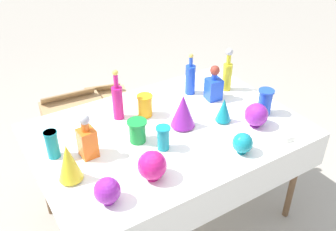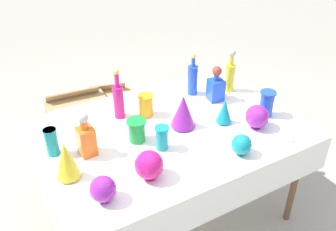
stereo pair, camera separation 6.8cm
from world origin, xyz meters
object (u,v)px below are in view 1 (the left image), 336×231
(slender_vase_0, at_px, (52,143))
(fluted_vase_0, at_px, (224,110))
(slender_vase_1, at_px, (265,101))
(fluted_vase_2, at_px, (69,162))
(round_bowl_1, at_px, (107,191))
(slender_vase_3, at_px, (137,130))
(tall_bottle_1, at_px, (227,73))
(square_decanter_1, at_px, (214,86))
(tall_bottle_0, at_px, (190,79))
(round_bowl_2, at_px, (152,165))
(cardboard_box_behind_left, at_px, (76,123))
(slender_vase_2, at_px, (145,105))
(round_bowl_3, at_px, (243,143))
(fluted_vase_1, at_px, (183,111))
(square_decanter_0, at_px, (87,139))
(tall_bottle_2, at_px, (118,100))
(cardboard_box_behind_right, at_px, (110,112))
(round_bowl_0, at_px, (256,115))
(slender_vase_4, at_px, (163,137))

(slender_vase_0, relative_size, fluted_vase_0, 1.01)
(slender_vase_1, relative_size, fluted_vase_2, 0.79)
(round_bowl_1, bearing_deg, slender_vase_3, 45.71)
(tall_bottle_1, distance_m, square_decanter_1, 0.18)
(tall_bottle_0, bearing_deg, round_bowl_1, -144.43)
(tall_bottle_1, relative_size, slender_vase_0, 1.94)
(fluted_vase_2, xyz_separation_m, round_bowl_2, (0.37, -0.21, -0.03))
(tall_bottle_1, distance_m, fluted_vase_0, 0.44)
(fluted_vase_2, bearing_deg, cardboard_box_behind_left, 72.02)
(square_decanter_1, xyz_separation_m, slender_vase_2, (-0.51, 0.06, -0.02))
(tall_bottle_0, height_order, fluted_vase_0, tall_bottle_0)
(slender_vase_1, height_order, fluted_vase_0, slender_vase_1)
(slender_vase_3, relative_size, round_bowl_3, 1.11)
(square_decanter_1, distance_m, slender_vase_0, 1.16)
(tall_bottle_0, bearing_deg, fluted_vase_1, -130.65)
(square_decanter_1, xyz_separation_m, slender_vase_1, (0.17, -0.33, -0.01))
(tall_bottle_1, bearing_deg, fluted_vase_0, -131.91)
(slender_vase_1, relative_size, round_bowl_3, 1.40)
(tall_bottle_1, relative_size, fluted_vase_1, 1.47)
(square_decanter_0, relative_size, slender_vase_0, 1.64)
(round_bowl_1, distance_m, round_bowl_2, 0.27)
(square_decanter_1, bearing_deg, slender_vase_2, 172.93)
(round_bowl_2, relative_size, cardboard_box_behind_left, 0.28)
(slender_vase_2, bearing_deg, tall_bottle_2, 157.63)
(tall_bottle_2, bearing_deg, round_bowl_3, -57.96)
(round_bowl_2, bearing_deg, slender_vase_3, 75.15)
(slender_vase_3, height_order, fluted_vase_2, fluted_vase_2)
(slender_vase_2, distance_m, fluted_vase_1, 0.28)
(slender_vase_3, height_order, cardboard_box_behind_right, slender_vase_3)
(square_decanter_0, distance_m, cardboard_box_behind_left, 1.40)
(tall_bottle_1, distance_m, cardboard_box_behind_left, 1.50)
(fluted_vase_0, bearing_deg, slender_vase_1, -13.07)
(fluted_vase_1, bearing_deg, square_decanter_1, 24.92)
(round_bowl_0, xyz_separation_m, round_bowl_3, (-0.25, -0.16, -0.01))
(slender_vase_1, xyz_separation_m, slender_vase_3, (-0.86, 0.17, -0.02))
(slender_vase_4, distance_m, round_bowl_3, 0.45)
(square_decanter_0, relative_size, slender_vase_3, 1.96)
(square_decanter_0, xyz_separation_m, slender_vase_0, (-0.17, 0.10, -0.02))
(round_bowl_2, bearing_deg, round_bowl_1, -172.34)
(cardboard_box_behind_right, bearing_deg, tall_bottle_2, -108.10)
(tall_bottle_0, xyz_separation_m, slender_vase_1, (0.26, -0.49, -0.02))
(square_decanter_1, height_order, cardboard_box_behind_right, square_decanter_1)
(round_bowl_1, relative_size, round_bowl_2, 0.86)
(square_decanter_0, bearing_deg, fluted_vase_1, -3.24)
(slender_vase_0, height_order, cardboard_box_behind_right, slender_vase_0)
(slender_vase_3, height_order, round_bowl_2, round_bowl_2)
(fluted_vase_0, bearing_deg, round_bowl_2, -160.92)
(square_decanter_1, relative_size, cardboard_box_behind_right, 0.51)
(tall_bottle_1, bearing_deg, slender_vase_3, -165.55)
(tall_bottle_0, xyz_separation_m, square_decanter_0, (-0.90, -0.29, -0.01))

